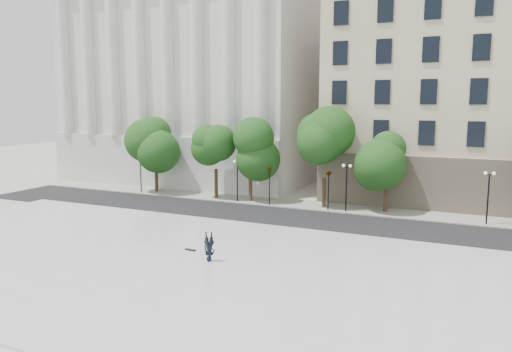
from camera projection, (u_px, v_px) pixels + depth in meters
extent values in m
plane|color=#AFADA6|center=(133.00, 287.00, 26.80)|extent=(160.00, 160.00, 0.00)
cube|color=silver|center=(165.00, 266.00, 29.46)|extent=(44.00, 22.00, 0.45)
cube|color=black|center=(266.00, 217.00, 42.97)|extent=(60.00, 8.00, 0.02)
cube|color=#9D9A91|center=(291.00, 203.00, 48.35)|extent=(60.00, 4.00, 0.12)
cube|color=silver|center=(213.00, 82.00, 67.01)|extent=(30.00, 26.00, 25.00)
cylinder|color=black|center=(269.00, 188.00, 47.22)|extent=(0.10, 0.10, 3.50)
imported|color=black|center=(270.00, 166.00, 46.90)|extent=(0.54, 1.74, 0.69)
cylinder|color=black|center=(328.00, 193.00, 44.83)|extent=(0.10, 0.10, 3.50)
imported|color=black|center=(329.00, 169.00, 44.52)|extent=(0.94, 1.76, 0.70)
imported|color=black|center=(209.00, 257.00, 29.66)|extent=(1.34, 1.91, 0.49)
cube|color=black|center=(190.00, 250.00, 31.82)|extent=(0.77, 0.26, 0.08)
cylinder|color=#382619|center=(156.00, 181.00, 54.44)|extent=(0.36, 0.36, 2.56)
sphere|color=#144715|center=(155.00, 149.00, 53.93)|extent=(4.59, 4.59, 4.59)
cylinder|color=#382619|center=(216.00, 184.00, 50.86)|extent=(0.36, 0.36, 3.07)
sphere|color=#144715|center=(216.00, 143.00, 50.24)|extent=(3.80, 3.80, 3.80)
cylinder|color=#382619|center=(250.00, 189.00, 49.11)|extent=(0.36, 0.36, 2.57)
sphere|color=#144715|center=(250.00, 154.00, 48.59)|extent=(3.69, 3.69, 3.69)
cylinder|color=#382619|center=(324.00, 193.00, 46.20)|extent=(0.36, 0.36, 2.87)
sphere|color=#144715|center=(325.00, 151.00, 45.63)|extent=(4.04, 4.04, 4.04)
cylinder|color=#382619|center=(385.00, 199.00, 44.49)|extent=(0.36, 0.36, 2.56)
sphere|color=#144715|center=(387.00, 160.00, 43.98)|extent=(3.90, 3.90, 3.90)
cylinder|color=black|center=(141.00, 174.00, 53.74)|extent=(0.12, 0.12, 4.23)
cube|color=black|center=(140.00, 154.00, 53.42)|extent=(0.60, 0.06, 0.06)
sphere|color=white|center=(138.00, 153.00, 53.53)|extent=(0.28, 0.28, 0.28)
sphere|color=white|center=(142.00, 154.00, 53.29)|extent=(0.28, 0.28, 0.28)
cylinder|color=black|center=(237.00, 183.00, 48.92)|extent=(0.12, 0.12, 3.94)
cube|color=black|center=(237.00, 163.00, 48.63)|extent=(0.60, 0.06, 0.06)
sphere|color=white|center=(235.00, 162.00, 48.74)|extent=(0.28, 0.28, 0.28)
sphere|color=white|center=(240.00, 162.00, 48.49)|extent=(0.28, 0.28, 0.28)
cylinder|color=black|center=(346.00, 190.00, 44.41)|extent=(0.12, 0.12, 4.13)
cube|color=black|center=(347.00, 167.00, 44.10)|extent=(0.60, 0.06, 0.06)
sphere|color=white|center=(344.00, 166.00, 44.21)|extent=(0.28, 0.28, 0.28)
sphere|color=white|center=(350.00, 166.00, 43.96)|extent=(0.28, 0.28, 0.28)
cylinder|color=black|center=(488.00, 200.00, 39.66)|extent=(0.12, 0.12, 4.15)
cube|color=black|center=(490.00, 175.00, 39.35)|extent=(0.60, 0.06, 0.06)
sphere|color=white|center=(486.00, 173.00, 39.46)|extent=(0.28, 0.28, 0.28)
sphere|color=white|center=(494.00, 173.00, 39.21)|extent=(0.28, 0.28, 0.28)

